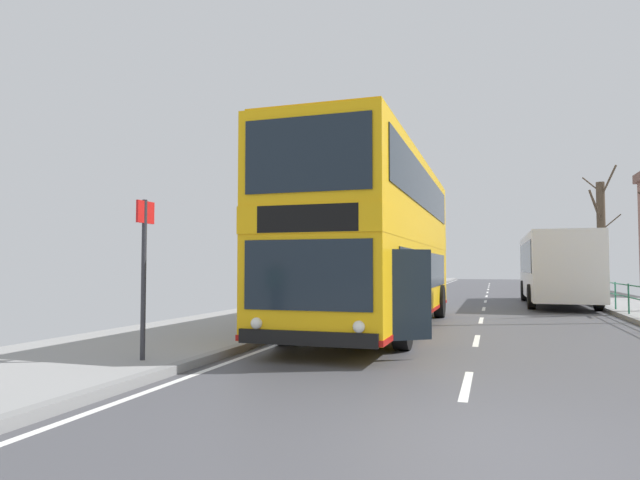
{
  "coord_description": "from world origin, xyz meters",
  "views": [
    {
      "loc": [
        0.38,
        -5.3,
        1.63
      ],
      "look_at": [
        -3.22,
        6.12,
        2.21
      ],
      "focal_mm": 30.91,
      "sensor_mm": 36.0,
      "label": 1
    }
  ],
  "objects": [
    {
      "name": "ground",
      "position": [
        -0.72,
        -0.0,
        0.04
      ],
      "size": [
        15.8,
        140.0,
        0.2
      ],
      "color": "#46464B"
    },
    {
      "name": "double_decker_bus_main",
      "position": [
        -2.54,
        9.01,
        2.32
      ],
      "size": [
        3.26,
        11.54,
        4.43
      ],
      "color": "#F4B20F",
      "rests_on": "ground"
    },
    {
      "name": "background_bus_far_lane",
      "position": [
        2.94,
        20.37,
        1.63
      ],
      "size": [
        2.65,
        9.57,
        2.97
      ],
      "color": "white",
      "rests_on": "ground"
    },
    {
      "name": "bus_stop_sign_near",
      "position": [
        -4.99,
        2.31,
        1.73
      ],
      "size": [
        0.08,
        0.44,
        2.57
      ],
      "color": "#2D2D33",
      "rests_on": "ground"
    },
    {
      "name": "bare_tree_far_01",
      "position": [
        5.88,
        26.99,
        3.27
      ],
      "size": [
        1.77,
        2.43,
        6.76
      ],
      "color": "#4C3D2D",
      "rests_on": "ground"
    }
  ]
}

